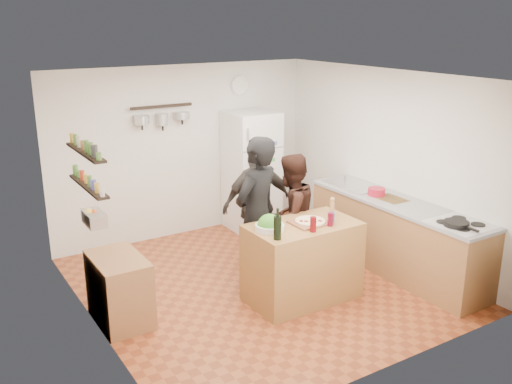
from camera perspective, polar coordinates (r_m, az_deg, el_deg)
room_shell at (r=6.94m, az=-1.26°, el=1.38°), size 4.20×4.20×4.20m
prep_island at (r=6.58m, az=4.66°, el=-6.94°), size 1.25×0.72×0.91m
pizza_board at (r=6.44m, az=5.44°, el=-3.06°), size 0.42×0.34×0.02m
pizza at (r=6.43m, az=5.44°, el=-2.90°), size 0.34×0.34×0.02m
salad_bowl at (r=6.21m, az=1.37°, el=-3.53°), size 0.32×0.32×0.06m
wine_bottle at (r=5.92m, az=2.16°, el=-3.61°), size 0.08×0.08×0.25m
wine_glass_near at (r=6.17m, az=5.73°, el=-3.23°), size 0.07×0.07×0.17m
wine_glass_far at (r=6.36m, az=7.44°, el=-2.74°), size 0.06×0.06×0.15m
pepper_mill at (r=6.68m, az=7.62°, el=-1.65°), size 0.06×0.06×0.18m
salt_canister at (r=6.48m, az=7.54°, el=-2.55°), size 0.07×0.07×0.12m
person_left at (r=6.60m, az=0.07°, el=-2.35°), size 0.80×0.67×1.86m
person_center at (r=7.02m, az=3.44°, el=-2.46°), size 0.88×0.76×1.57m
person_back at (r=7.34m, az=0.16°, el=-1.23°), size 1.00×0.50×1.64m
counter_run at (r=7.51m, az=13.80°, el=-4.33°), size 0.63×2.63×0.90m
stove_top at (r=6.78m, az=19.78°, el=-3.07°), size 0.60×0.62×0.02m
skillet at (r=6.68m, az=19.41°, el=-3.00°), size 0.28×0.28×0.05m
sink at (r=7.94m, az=9.69°, el=0.64°), size 0.50×0.80×0.03m
cutting_board at (r=7.44m, az=13.36°, el=-0.74°), size 0.30×0.40×0.02m
red_bowl at (r=7.54m, az=11.95°, el=0.03°), size 0.22×0.22×0.09m
fridge at (r=8.63m, az=-0.45°, el=2.12°), size 0.70×0.68×1.80m
wall_clock at (r=8.68m, az=-1.63°, el=10.60°), size 0.30×0.03×0.30m
spice_shelf_lower at (r=5.98m, az=-16.42°, el=0.57°), size 0.12×1.00×0.02m
spice_shelf_upper at (r=5.89m, az=-16.70°, el=3.84°), size 0.12×1.00×0.02m
produce_basket at (r=6.09m, az=-15.88°, el=-2.54°), size 0.18×0.35×0.14m
side_table at (r=6.30m, az=-13.49°, el=-9.44°), size 0.50×0.80×0.73m
pot_rack at (r=8.06m, az=-9.41°, el=8.45°), size 0.90×0.04×0.04m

